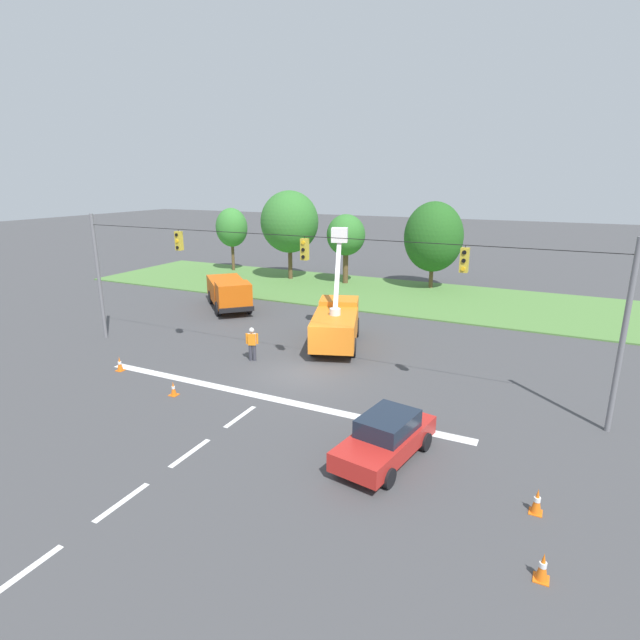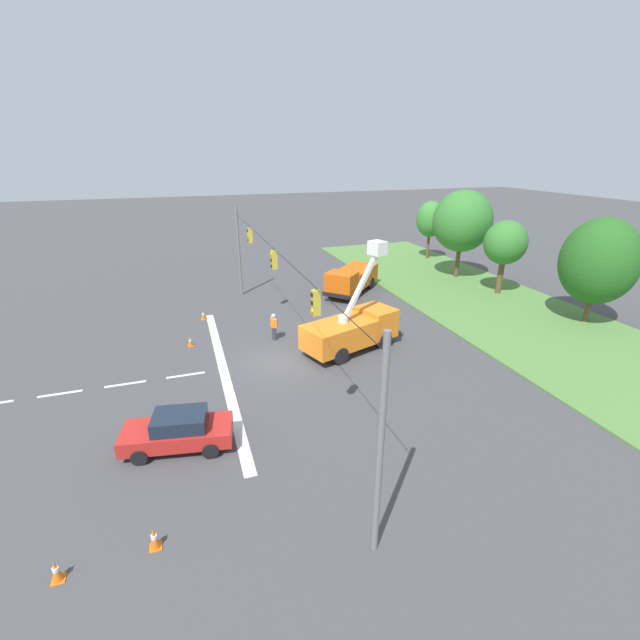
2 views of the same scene
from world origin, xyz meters
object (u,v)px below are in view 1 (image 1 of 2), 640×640
(sedan_red, at_px, (386,437))
(road_worker, at_px, (252,342))
(tree_centre, at_px, (346,235))
(traffic_cone_foreground_right, at_px, (537,501))
(traffic_cone_mid_left, at_px, (120,364))
(traffic_cone_mid_right, at_px, (173,389))
(tree_far_west, at_px, (232,228))
(tree_west, at_px, (290,222))
(tree_east, at_px, (433,237))
(utility_truck_support_near, at_px, (229,292))
(utility_truck_bucket_lift, at_px, (336,321))
(traffic_cone_foreground_left, at_px, (543,567))

(sedan_red, bearing_deg, road_worker, 146.94)
(tree_centre, distance_m, sedan_red, 28.98)
(traffic_cone_foreground_right, relative_size, traffic_cone_mid_left, 1.06)
(traffic_cone_mid_right, bearing_deg, traffic_cone_mid_left, 165.89)
(tree_far_west, relative_size, tree_west, 0.78)
(tree_west, distance_m, tree_east, 12.84)
(tree_far_west, distance_m, tree_west, 7.55)
(road_worker, bearing_deg, tree_east, 79.22)
(sedan_red, distance_m, traffic_cone_mid_right, 9.96)
(utility_truck_support_near, xyz_separation_m, sedan_red, (16.64, -14.32, -0.45))
(tree_centre, bearing_deg, tree_west, -176.04)
(tree_far_west, height_order, traffic_cone_mid_right, tree_far_west)
(tree_centre, xyz_separation_m, utility_truck_bucket_lift, (6.12, -15.76, -2.91))
(tree_far_west, bearing_deg, sedan_red, -46.89)
(tree_far_west, xyz_separation_m, sedan_red, (25.20, -26.93, -3.56))
(tree_west, bearing_deg, traffic_cone_mid_right, -72.21)
(traffic_cone_mid_left, bearing_deg, tree_east, 70.21)
(utility_truck_bucket_lift, distance_m, utility_truck_support_near, 11.09)
(tree_centre, xyz_separation_m, sedan_red, (12.46, -25.93, -3.50))
(traffic_cone_foreground_right, height_order, traffic_cone_mid_right, traffic_cone_foreground_right)
(utility_truck_bucket_lift, bearing_deg, traffic_cone_foreground_left, -50.16)
(tree_centre, xyz_separation_m, traffic_cone_mid_left, (-1.79, -23.98, -3.94))
(utility_truck_support_near, distance_m, traffic_cone_foreground_right, 26.22)
(tree_east, height_order, sedan_red, tree_east)
(tree_centre, bearing_deg, road_worker, -80.71)
(tree_far_west, bearing_deg, tree_west, -10.53)
(tree_east, xyz_separation_m, traffic_cone_foreground_left, (10.14, -30.69, -4.02))
(tree_east, height_order, traffic_cone_foreground_right, tree_east)
(traffic_cone_foreground_left, relative_size, traffic_cone_mid_right, 1.16)
(utility_truck_bucket_lift, relative_size, sedan_red, 1.45)
(traffic_cone_mid_left, distance_m, traffic_cone_mid_right, 4.48)
(tree_west, bearing_deg, tree_east, 7.68)
(tree_east, bearing_deg, traffic_cone_mid_right, -100.23)
(tree_far_west, relative_size, road_worker, 3.54)
(traffic_cone_mid_left, bearing_deg, traffic_cone_mid_right, -14.11)
(traffic_cone_foreground_right, bearing_deg, tree_west, 130.52)
(tree_centre, distance_m, road_worker, 20.47)
(traffic_cone_foreground_left, bearing_deg, traffic_cone_mid_right, 163.97)
(utility_truck_support_near, bearing_deg, tree_centre, 70.23)
(road_worker, xyz_separation_m, traffic_cone_mid_right, (-0.71, -5.13, -0.70))
(traffic_cone_foreground_left, bearing_deg, road_worker, 146.46)
(sedan_red, height_order, traffic_cone_mid_right, sedan_red)
(tree_centre, height_order, utility_truck_support_near, tree_centre)
(tree_centre, relative_size, traffic_cone_mid_right, 9.69)
(tree_east, distance_m, road_worker, 21.93)
(tree_centre, height_order, traffic_cone_mid_left, tree_centre)
(tree_far_west, distance_m, utility_truck_bucket_lift, 25.40)
(utility_truck_support_near, height_order, traffic_cone_foreground_right, utility_truck_support_near)
(sedan_red, distance_m, traffic_cone_foreground_left, 6.07)
(tree_east, distance_m, sedan_red, 27.98)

